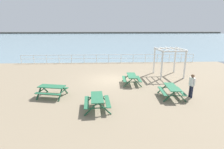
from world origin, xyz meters
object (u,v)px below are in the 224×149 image
Objects in this scene: picnic_table_near_left at (172,89)px; visitor at (192,84)px; picnic_table_mid_centre at (52,89)px; picnic_table_far_left at (97,100)px; picnic_table_near_right at (132,77)px; lattice_pergola at (169,56)px.

visitor reaches higher than picnic_table_near_left.
picnic_table_far_left is (3.21, -2.02, 0.00)m from picnic_table_mid_centre.
visitor is (3.65, -3.06, 0.36)m from picnic_table_near_right.
picnic_table_near_right is at bearing -35.66° from picnic_table_far_left.
picnic_table_near_left is 3.77m from picnic_table_near_right.
picnic_table_far_left is at bearing -20.74° from picnic_table_mid_centre.
picnic_table_near_right and picnic_table_far_left have the same top height.
picnic_table_near_right is 0.68× the size of lattice_pergola.
picnic_table_mid_centre is 1.08× the size of picnic_table_far_left.
visitor is 5.64m from lattice_pergola.
picnic_table_near_left is 1.13× the size of visitor.
picnic_table_mid_centre is at bearing -155.93° from lattice_pergola.
visitor is at bearing -128.11° from picnic_table_near_right.
picnic_table_mid_centre is 3.79m from picnic_table_far_left.
picnic_table_near_right is at bearing 41.04° from picnic_table_near_left.
picnic_table_far_left is 9.82m from lattice_pergola.
picnic_table_mid_centre is 0.76× the size of lattice_pergola.
picnic_table_mid_centre is 1.24× the size of visitor.
picnic_table_near_left and picnic_table_far_left have the same top height.
picnic_table_near_left is 0.98× the size of picnic_table_far_left.
visitor reaches higher than picnic_table_far_left.
picnic_table_mid_centre is at bearing 162.29° from visitor.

